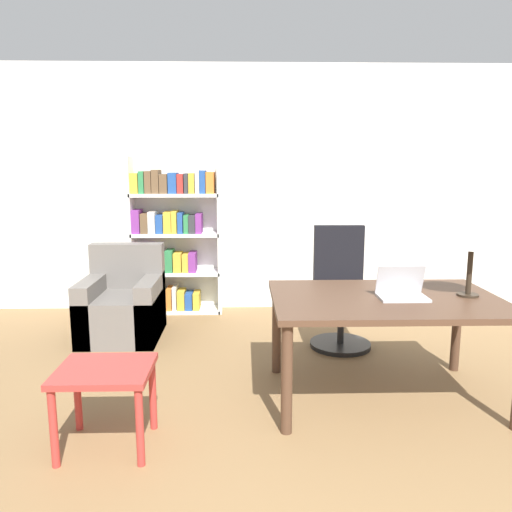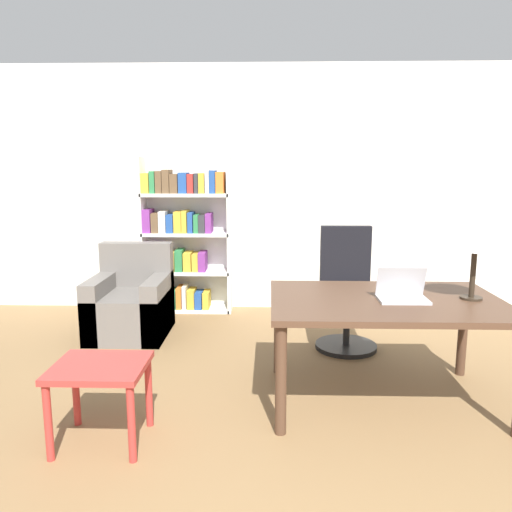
% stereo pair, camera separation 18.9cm
% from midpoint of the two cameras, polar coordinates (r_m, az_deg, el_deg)
% --- Properties ---
extents(wall_back, '(8.00, 0.06, 2.70)m').
position_cam_midpoint_polar(wall_back, '(5.63, 3.00, 7.60)').
color(wall_back, white).
rests_on(wall_back, ground_plane).
extents(desk, '(1.54, 1.04, 0.73)m').
position_cam_midpoint_polar(desk, '(3.51, 13.06, -5.89)').
color(desk, '#4C3323').
rests_on(desk, ground_plane).
extents(laptop, '(0.32, 0.21, 0.22)m').
position_cam_midpoint_polar(laptop, '(3.47, 14.83, -3.88)').
color(laptop, '#B2B2B7').
rests_on(laptop, desk).
extents(table_lamp, '(0.34, 0.34, 0.49)m').
position_cam_midpoint_polar(table_lamp, '(3.60, 22.11, 1.95)').
color(table_lamp, '#2D2319').
rests_on(table_lamp, desk).
extents(office_chair, '(0.54, 0.54, 1.08)m').
position_cam_midpoint_polar(office_chair, '(4.55, 8.42, -4.30)').
color(office_chair, black).
rests_on(office_chair, ground_plane).
extents(side_table_blue, '(0.53, 0.46, 0.48)m').
position_cam_midpoint_polar(side_table_blue, '(3.07, -18.62, -13.50)').
color(side_table_blue, '#B2332D').
rests_on(side_table_blue, ground_plane).
extents(armchair, '(0.71, 0.77, 0.86)m').
position_cam_midpoint_polar(armchair, '(4.95, -16.05, -5.64)').
color(armchair, '#66605B').
rests_on(armchair, ground_plane).
extents(bookshelf, '(0.99, 0.28, 1.71)m').
position_cam_midpoint_polar(bookshelf, '(5.55, -10.64, 1.82)').
color(bookshelf, white).
rests_on(bookshelf, ground_plane).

